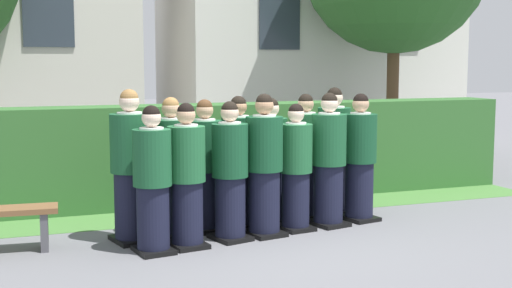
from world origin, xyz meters
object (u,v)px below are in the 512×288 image
Objects in this scene: student_front_row_6 at (360,160)px; student_rear_row_0 at (131,170)px; student_front_row_2 at (230,175)px; student_rear_row_5 at (305,159)px; student_front_row_0 at (153,183)px; student_rear_row_2 at (205,169)px; student_front_row_1 at (187,179)px; student_rear_row_4 at (271,163)px; student_rear_row_6 at (334,154)px; student_front_row_5 at (329,163)px; student_front_row_4 at (296,170)px; student_rear_row_1 at (172,170)px; student_rear_row_3 at (239,165)px; student_front_row_3 at (264,168)px.

student_rear_row_0 is (-2.95, -0.06, 0.05)m from student_front_row_6.
student_rear_row_5 is at bearing 30.90° from student_front_row_2.
student_front_row_0 is 0.99× the size of student_rear_row_2.
student_rear_row_4 is (1.31, 0.81, -0.01)m from student_front_row_1.
student_rear_row_2 is (-0.14, 0.51, -0.00)m from student_front_row_2.
student_front_row_6 is 1.03× the size of student_rear_row_4.
student_front_row_6 is 0.51m from student_rear_row_6.
student_rear_row_4 is 0.52m from student_rear_row_5.
student_front_row_2 is at bearing -169.74° from student_front_row_5.
student_front_row_5 is (0.47, 0.06, 0.06)m from student_front_row_4.
student_front_row_0 is at bearing -119.10° from student_rear_row_1.
student_front_row_6 is 1.58m from student_rear_row_3.
student_rear_row_0 is (-1.97, 0.13, 0.10)m from student_front_row_4.
student_front_row_2 is at bearing -74.45° from student_rear_row_2.
student_rear_row_0 is at bearing 140.50° from student_front_row_1.
student_front_row_6 is 1.00× the size of student_rear_row_1.
student_rear_row_4 is (0.77, 0.68, -0.01)m from student_front_row_2.
student_front_row_5 reaches higher than student_front_row_6.
student_rear_row_2 is (0.40, 0.64, -0.00)m from student_front_row_1.
student_rear_row_1 is 1.02× the size of student_rear_row_2.
student_front_row_2 is (0.94, 0.23, 0.01)m from student_front_row_0.
student_rear_row_2 is (0.93, 0.20, -0.07)m from student_rear_row_0.
student_front_row_3 is at bearing -118.72° from student_rear_row_4.
student_front_row_2 is 0.91m from student_front_row_4.
student_rear_row_5 is (2.36, 0.46, -0.05)m from student_rear_row_0.
student_front_row_4 is 1.00m from student_front_row_6.
student_front_row_1 is 0.55m from student_front_row_2.
student_front_row_5 is 0.53m from student_rear_row_5.
student_front_row_4 is 0.48m from student_front_row_5.
student_rear_row_2 is at bearing -169.52° from student_rear_row_4.
student_rear_row_2 reaches higher than student_front_row_0.
student_rear_row_0 is 1.06× the size of student_rear_row_1.
student_rear_row_5 is at bearing 24.16° from student_front_row_0.
student_front_row_4 is 0.52m from student_rear_row_4.
student_front_row_5 is 1.05× the size of student_rear_row_4.
student_front_row_2 is at bearing -153.71° from student_rear_row_6.
student_front_row_3 is at bearing -148.79° from student_rear_row_6.
student_front_row_5 is at bearing 10.26° from student_front_row_2.
student_front_row_5 is (0.93, 0.18, -0.01)m from student_front_row_3.
student_rear_row_1 is 1.03× the size of student_rear_row_4.
student_front_row_4 is 0.97× the size of student_rear_row_4.
student_front_row_6 is 0.71m from student_rear_row_5.
student_rear_row_0 reaches higher than student_front_row_0.
student_front_row_2 is 0.72m from student_rear_row_1.
student_front_row_2 is 1.00× the size of student_rear_row_2.
student_rear_row_5 reaches higher than student_rear_row_3.
student_front_row_3 is 0.53m from student_rear_row_3.
student_front_row_4 is 0.91× the size of student_rear_row_6.
student_front_row_6 is 1.03× the size of student_rear_row_2.
student_front_row_4 is (1.84, 0.41, -0.02)m from student_front_row_0.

